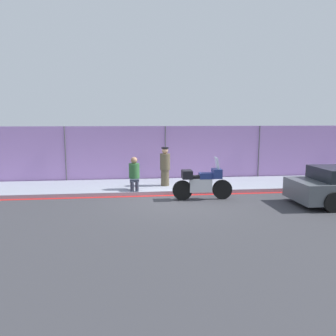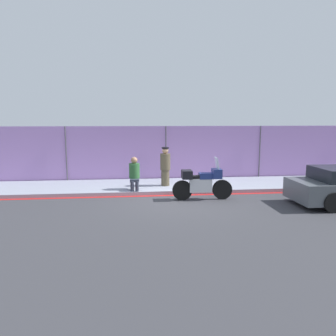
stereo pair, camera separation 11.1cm
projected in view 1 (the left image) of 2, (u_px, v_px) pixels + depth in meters
The scene contains 7 objects.
ground_plane at pixel (176, 201), 11.84m from camera, with size 120.00×120.00×0.00m, color #38383D.
sidewalk at pixel (169, 186), 14.09m from camera, with size 33.71×2.80×0.15m.
curb_paint_stripe at pixel (173, 195), 12.63m from camera, with size 33.71×0.18×0.01m.
storefront_fence at pixel (165, 154), 15.37m from camera, with size 32.03×0.17×2.60m.
motorcycle at pixel (202, 183), 11.91m from camera, with size 2.20×0.52×1.55m.
officer_standing at pixel (165, 166), 13.66m from camera, with size 0.42×0.42×1.62m.
person_seated_on_curb at pixel (134, 172), 12.88m from camera, with size 0.42×0.69×1.30m.
Camera 1 is at (-1.61, -11.42, 2.94)m, focal length 35.00 mm.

